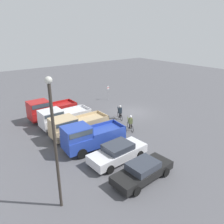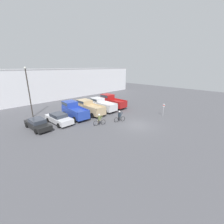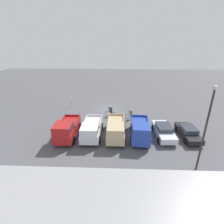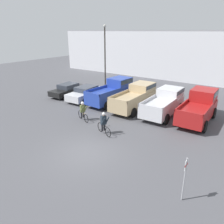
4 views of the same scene
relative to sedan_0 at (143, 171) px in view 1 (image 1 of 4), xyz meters
name	(u,v)px [view 1 (image 1 of 4)]	position (x,y,z in m)	size (l,w,h in m)	color
ground_plane	(133,112)	(9.89, -8.25, -0.67)	(80.00, 80.00, 0.00)	#4C4C51
sedan_0	(143,171)	(0.00, 0.00, 0.00)	(2.05, 4.66, 1.31)	black
sedan_1	(118,152)	(2.80, -0.11, 0.06)	(2.17, 4.84, 1.42)	silver
pickup_truck_0	(89,136)	(5.63, 0.71, 0.53)	(2.47, 5.46, 2.34)	#233D9E
pickup_truck_1	(76,126)	(8.40, 0.48, 0.46)	(2.22, 5.54, 2.17)	tan
pickup_truck_2	(62,117)	(11.20, 0.56, 0.43)	(2.28, 5.29, 2.10)	silver
pickup_truck_3	(48,109)	(13.99, 0.86, 0.55)	(2.28, 5.30, 2.37)	maroon
cyclist_0	(120,112)	(9.24, -5.62, 0.14)	(1.63, 0.70, 1.65)	black
cyclist_1	(130,122)	(6.34, -4.58, 0.14)	(1.64, 0.70, 1.61)	black
fire_lane_sign	(108,91)	(15.91, -8.87, 0.62)	(0.06, 0.30, 2.11)	#9E9EA3
lamppost	(55,138)	(1.14, 5.45, 3.72)	(0.36, 0.36, 7.57)	#2D2823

